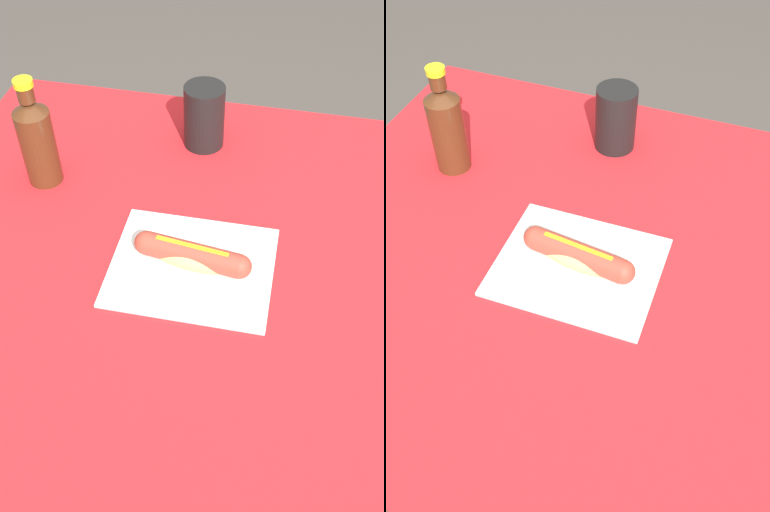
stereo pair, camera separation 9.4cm
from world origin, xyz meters
The scene contains 6 objects.
ground_plane centered at (0.00, 0.00, 0.00)m, with size 6.00×6.00×0.00m, color #47423D.
dining_table centered at (0.00, 0.00, 0.62)m, with size 1.20×0.96×0.74m.
paper_wrapper centered at (-0.06, -0.03, 0.74)m, with size 0.28×0.23×0.01m, color silver.
hot_dog centered at (-0.06, -0.03, 0.77)m, with size 0.20×0.07×0.05m.
soda_bottle centered at (-0.39, 0.14, 0.83)m, with size 0.07×0.07×0.22m.
drinking_cup centered at (-0.11, 0.32, 0.80)m, with size 0.08×0.08×0.13m, color black.
Camera 2 is at (0.16, -0.61, 1.47)m, focal length 39.48 mm.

